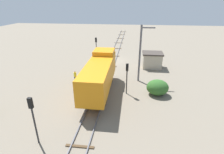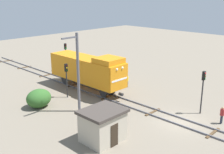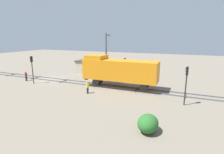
{
  "view_description": "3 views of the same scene",
  "coord_description": "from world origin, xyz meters",
  "px_view_note": "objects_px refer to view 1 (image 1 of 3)",
  "views": [
    {
      "loc": [
        -3.9,
        33.03,
        11.03
      ],
      "look_at": [
        -1.48,
        12.58,
        2.01
      ],
      "focal_mm": 28.0,
      "sensor_mm": 36.0,
      "label": 1
    },
    {
      "loc": [
        -22.0,
        -12.21,
        11.85
      ],
      "look_at": [
        0.08,
        9.12,
        2.56
      ],
      "focal_mm": 45.0,
      "sensor_mm": 36.0,
      "label": 2
    },
    {
      "loc": [
        23.65,
        22.24,
        7.45
      ],
      "look_at": [
        -0.65,
        11.93,
        1.38
      ],
      "focal_mm": 28.0,
      "sensor_mm": 36.0,
      "label": 3
    }
  ],
  "objects_px": {
    "traffic_signal_far": "(32,113)",
    "worker_by_signal": "(75,76)",
    "relay_hut": "(152,60)",
    "locomotive": "(100,73)",
    "catenary_mast": "(140,53)",
    "traffic_signal_near": "(96,45)",
    "traffic_signal_mid": "(127,73)",
    "worker_near_track": "(103,52)"
  },
  "relations": [
    {
      "from": "worker_by_signal",
      "to": "relay_hut",
      "type": "height_order",
      "value": "relay_hut"
    },
    {
      "from": "worker_near_track",
      "to": "relay_hut",
      "type": "relative_size",
      "value": 0.49
    },
    {
      "from": "relay_hut",
      "to": "worker_by_signal",
      "type": "bearing_deg",
      "value": 32.86
    },
    {
      "from": "traffic_signal_mid",
      "to": "traffic_signal_far",
      "type": "distance_m",
      "value": 11.75
    },
    {
      "from": "worker_near_track",
      "to": "catenary_mast",
      "type": "relative_size",
      "value": 0.21
    },
    {
      "from": "traffic_signal_near",
      "to": "traffic_signal_far",
      "type": "relative_size",
      "value": 1.03
    },
    {
      "from": "catenary_mast",
      "to": "relay_hut",
      "type": "height_order",
      "value": "catenary_mast"
    },
    {
      "from": "traffic_signal_far",
      "to": "traffic_signal_near",
      "type": "bearing_deg",
      "value": -91.0
    },
    {
      "from": "traffic_signal_far",
      "to": "worker_by_signal",
      "type": "height_order",
      "value": "traffic_signal_far"
    },
    {
      "from": "locomotive",
      "to": "worker_by_signal",
      "type": "relative_size",
      "value": 6.82
    },
    {
      "from": "traffic_signal_near",
      "to": "worker_by_signal",
      "type": "bearing_deg",
      "value": 84.71
    },
    {
      "from": "locomotive",
      "to": "catenary_mast",
      "type": "bearing_deg",
      "value": -139.41
    },
    {
      "from": "traffic_signal_mid",
      "to": "worker_by_signal",
      "type": "height_order",
      "value": "traffic_signal_mid"
    },
    {
      "from": "locomotive",
      "to": "traffic_signal_far",
      "type": "distance_m",
      "value": 9.92
    },
    {
      "from": "traffic_signal_mid",
      "to": "worker_by_signal",
      "type": "distance_m",
      "value": 8.25
    },
    {
      "from": "catenary_mast",
      "to": "worker_by_signal",
      "type": "bearing_deg",
      "value": 9.16
    },
    {
      "from": "traffic_signal_mid",
      "to": "relay_hut",
      "type": "height_order",
      "value": "traffic_signal_mid"
    },
    {
      "from": "traffic_signal_mid",
      "to": "relay_hut",
      "type": "xyz_separation_m",
      "value": [
        -4.1,
        -10.2,
        -1.44
      ]
    },
    {
      "from": "traffic_signal_mid",
      "to": "traffic_signal_near",
      "type": "bearing_deg",
      "value": -63.86
    },
    {
      "from": "traffic_signal_far",
      "to": "worker_by_signal",
      "type": "distance_m",
      "value": 12.26
    },
    {
      "from": "worker_near_track",
      "to": "worker_by_signal",
      "type": "distance_m",
      "value": 13.44
    },
    {
      "from": "traffic_signal_far",
      "to": "catenary_mast",
      "type": "height_order",
      "value": "catenary_mast"
    },
    {
      "from": "traffic_signal_far",
      "to": "worker_by_signal",
      "type": "bearing_deg",
      "value": -87.16
    },
    {
      "from": "locomotive",
      "to": "catenary_mast",
      "type": "relative_size",
      "value": 1.42
    },
    {
      "from": "worker_by_signal",
      "to": "traffic_signal_mid",
      "type": "bearing_deg",
      "value": 149.3
    },
    {
      "from": "traffic_signal_far",
      "to": "worker_by_signal",
      "type": "xyz_separation_m",
      "value": [
        0.6,
        -12.08,
        -2.02
      ]
    },
    {
      "from": "catenary_mast",
      "to": "relay_hut",
      "type": "distance_m",
      "value": 7.16
    },
    {
      "from": "relay_hut",
      "to": "traffic_signal_far",
      "type": "bearing_deg",
      "value": 60.52
    },
    {
      "from": "worker_by_signal",
      "to": "relay_hut",
      "type": "xyz_separation_m",
      "value": [
        -11.7,
        -7.56,
        0.4
      ]
    },
    {
      "from": "traffic_signal_near",
      "to": "relay_hut",
      "type": "relative_size",
      "value": 1.28
    },
    {
      "from": "traffic_signal_far",
      "to": "worker_near_track",
      "type": "distance_m",
      "value": 25.51
    },
    {
      "from": "worker_by_signal",
      "to": "locomotive",
      "type": "bearing_deg",
      "value": 134.37
    },
    {
      "from": "relay_hut",
      "to": "locomotive",
      "type": "bearing_deg",
      "value": 54.2
    },
    {
      "from": "traffic_signal_near",
      "to": "catenary_mast",
      "type": "height_order",
      "value": "catenary_mast"
    },
    {
      "from": "worker_by_signal",
      "to": "worker_near_track",
      "type": "bearing_deg",
      "value": -109.23
    },
    {
      "from": "traffic_signal_mid",
      "to": "worker_near_track",
      "type": "height_order",
      "value": "traffic_signal_mid"
    },
    {
      "from": "locomotive",
      "to": "traffic_signal_near",
      "type": "relative_size",
      "value": 2.6
    },
    {
      "from": "locomotive",
      "to": "traffic_signal_mid",
      "type": "relative_size",
      "value": 2.86
    },
    {
      "from": "worker_by_signal",
      "to": "relay_hut",
      "type": "relative_size",
      "value": 0.49
    },
    {
      "from": "locomotive",
      "to": "traffic_signal_far",
      "type": "bearing_deg",
      "value": 68.71
    },
    {
      "from": "worker_near_track",
      "to": "traffic_signal_mid",
      "type": "bearing_deg",
      "value": 110.19
    },
    {
      "from": "locomotive",
      "to": "traffic_signal_mid",
      "type": "xyz_separation_m",
      "value": [
        -3.4,
        -0.2,
        0.06
      ]
    }
  ]
}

